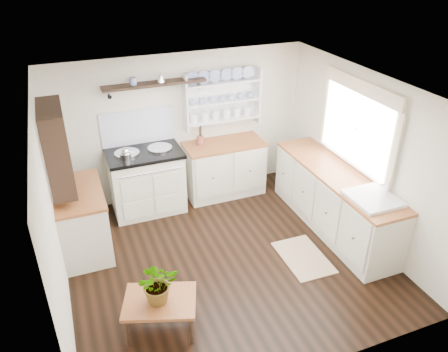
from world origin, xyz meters
The scene contains 19 objects.
floor centered at (0.00, 0.00, 0.00)m, with size 4.00×3.80×0.01m, color black.
wall_back centered at (0.00, 1.90, 1.15)m, with size 4.00×0.02×2.30m, color beige.
wall_right centered at (2.00, 0.00, 1.15)m, with size 0.02×3.80×2.30m, color beige.
wall_left centered at (-2.00, 0.00, 1.15)m, with size 0.02×3.80×2.30m, color beige.
ceiling centered at (0.00, 0.00, 2.30)m, with size 4.00×3.80×0.01m, color white.
window centered at (1.95, 0.15, 1.56)m, with size 0.08×1.55×1.22m.
aga_cooker centered at (-0.68, 1.57, 0.50)m, with size 1.10×0.76×1.02m.
back_cabinets centered at (0.60, 1.60, 0.46)m, with size 1.27×0.63×0.90m.
right_cabinets centered at (1.70, 0.10, 0.46)m, with size 0.62×2.43×0.90m.
belfast_sink centered at (1.70, -0.65, 0.80)m, with size 0.55×0.60×0.45m.
left_cabinets centered at (-1.70, 0.90, 0.46)m, with size 0.62×1.13×0.90m.
plate_rack centered at (0.65, 1.86, 1.56)m, with size 1.20×0.22×0.90m.
high_shelf centered at (-0.40, 1.78, 1.91)m, with size 1.50×0.29×0.16m.
left_shelving centered at (-1.84, 0.90, 1.55)m, with size 0.28×0.80×1.05m, color black.
kettle centered at (-0.96, 1.45, 1.04)m, with size 0.17×0.17×0.21m, color silver, non-canonical shape.
utensil_crock centered at (0.23, 1.68, 0.97)m, with size 0.11×0.11×0.13m, color brown.
center_table centered at (-1.09, -0.85, 0.36)m, with size 0.89×0.76×0.41m.
potted_plant centered at (-1.09, -0.85, 0.64)m, with size 0.42×0.36×0.47m, color #3F7233.
floor_rug centered at (0.96, -0.39, 0.01)m, with size 0.55×0.85×0.02m, color #917A54.
Camera 1 is at (-1.70, -4.26, 3.76)m, focal length 35.00 mm.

